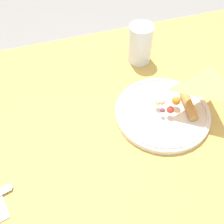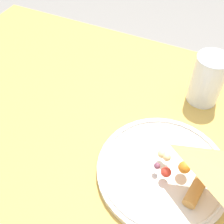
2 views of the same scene
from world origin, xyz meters
TOP-DOWN VIEW (x-y plane):
  - ground_plane at (0.00, 0.00)m, footprint 6.00×6.00m
  - dining_table at (0.00, 0.00)m, footprint 1.24×0.82m
  - plate_pizza at (0.09, -0.02)m, footprint 0.26×0.26m
  - milk_glass at (0.11, 0.22)m, footprint 0.08×0.08m

SIDE VIEW (x-z plane):
  - ground_plane at x=0.00m, z-range 0.00..0.00m
  - dining_table at x=0.00m, z-range 0.26..0.97m
  - plate_pizza at x=0.09m, z-range 0.69..0.75m
  - milk_glass at x=0.11m, z-range 0.70..0.83m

